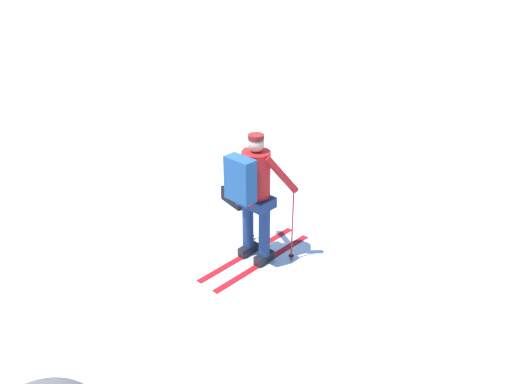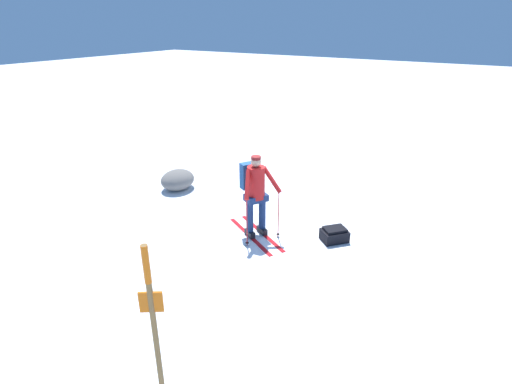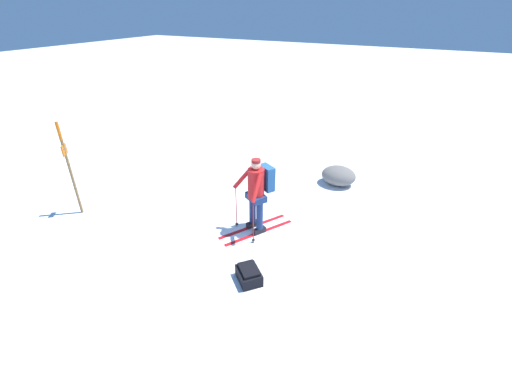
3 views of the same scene
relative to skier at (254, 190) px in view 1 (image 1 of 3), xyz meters
name	(u,v)px [view 1 (image 1 of 3)]	position (x,y,z in m)	size (l,w,h in m)	color
ground_plane	(210,242)	(-0.71, 0.26, -1.04)	(80.00, 80.00, 0.00)	white
skier	(254,190)	(0.00, 0.00, 0.00)	(1.22, 1.74, 1.77)	red
dropped_backpack	(239,194)	(-0.63, 1.55, -0.90)	(0.65, 0.64, 0.30)	black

